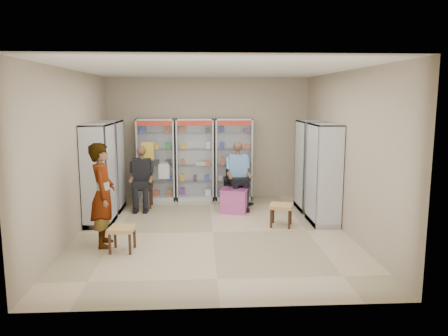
{
  "coord_description": "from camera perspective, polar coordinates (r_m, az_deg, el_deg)",
  "views": [
    {
      "loc": [
        -0.22,
        -7.92,
        2.51
      ],
      "look_at": [
        0.25,
        0.7,
        1.11
      ],
      "focal_mm": 35.0,
      "sensor_mm": 36.0,
      "label": 1
    }
  ],
  "objects": [
    {
      "name": "wooden_chair",
      "position": [
        10.22,
        -10.56,
        -2.47
      ],
      "size": [
        0.42,
        0.42,
        0.94
      ],
      "primitive_type": "cube",
      "color": "black",
      "rests_on": "floor"
    },
    {
      "name": "tea_glass",
      "position": [
        9.66,
        1.71,
        -2.36
      ],
      "size": [
        0.07,
        0.07,
        0.1
      ],
      "primitive_type": "cylinder",
      "color": "#5A2507",
      "rests_on": "pink_trunk"
    },
    {
      "name": "room_shell",
      "position": [
        7.95,
        -1.54,
        5.29
      ],
      "size": [
        5.02,
        6.02,
        3.01
      ],
      "color": "tan",
      "rests_on": "ground"
    },
    {
      "name": "cabinet_back_mid",
      "position": [
        10.76,
        -3.8,
        1.12
      ],
      "size": [
        0.9,
        0.5,
        2.0
      ],
      "primitive_type": "cube",
      "color": "#A7A8AE",
      "rests_on": "floor"
    },
    {
      "name": "seated_shopkeeper",
      "position": [
        10.02,
        1.77,
        -1.14
      ],
      "size": [
        0.54,
        0.7,
        1.43
      ],
      "primitive_type": null,
      "rotation": [
        0.0,
        0.0,
        0.12
      ],
      "color": "#62A1C2",
      "rests_on": "floor"
    },
    {
      "name": "cabinet_back_left",
      "position": [
        10.82,
        -8.84,
        1.07
      ],
      "size": [
        0.9,
        0.5,
        2.0
      ],
      "primitive_type": "cube",
      "color": "#B0B3B7",
      "rests_on": "floor"
    },
    {
      "name": "cabinet_right_far",
      "position": [
        9.95,
        11.16,
        0.3
      ],
      "size": [
        0.9,
        0.5,
        2.0
      ],
      "primitive_type": "cube",
      "rotation": [
        0.0,
        0.0,
        1.57
      ],
      "color": "#B0B2B7",
      "rests_on": "floor"
    },
    {
      "name": "woven_stool_a",
      "position": [
        8.72,
        7.46,
        -6.13
      ],
      "size": [
        0.54,
        0.54,
        0.43
      ],
      "primitive_type": "cube",
      "rotation": [
        0.0,
        0.0,
        -0.28
      ],
      "color": "tan",
      "rests_on": "floor"
    },
    {
      "name": "pink_trunk",
      "position": [
        9.67,
        1.39,
        -4.25
      ],
      "size": [
        0.66,
        0.65,
        0.52
      ],
      "primitive_type": "cube",
      "rotation": [
        0.0,
        0.0,
        -0.26
      ],
      "color": "#C64FA2",
      "rests_on": "floor"
    },
    {
      "name": "cabinet_left_near",
      "position": [
        8.98,
        -16.02,
        -0.84
      ],
      "size": [
        0.9,
        0.5,
        2.0
      ],
      "primitive_type": "cube",
      "rotation": [
        0.0,
        0.0,
        -1.57
      ],
      "color": "#ABADB2",
      "rests_on": "floor"
    },
    {
      "name": "cabinet_back_right",
      "position": [
        10.79,
        1.25,
        1.16
      ],
      "size": [
        0.9,
        0.5,
        2.0
      ],
      "primitive_type": "cube",
      "color": "#9E9FA5",
      "rests_on": "floor"
    },
    {
      "name": "floor",
      "position": [
        8.32,
        -1.48,
        -8.37
      ],
      "size": [
        6.0,
        6.0,
        0.0
      ],
      "primitive_type": "plane",
      "color": "tan",
      "rests_on": "ground"
    },
    {
      "name": "cabinet_right_near",
      "position": [
        8.9,
        12.89,
        -0.8
      ],
      "size": [
        0.9,
        0.5,
        2.0
      ],
      "primitive_type": "cube",
      "rotation": [
        0.0,
        0.0,
        1.57
      ],
      "color": "#9EA1A4",
      "rests_on": "floor"
    },
    {
      "name": "cabinet_left_far",
      "position": [
        10.04,
        -14.64,
        0.26
      ],
      "size": [
        0.9,
        0.5,
        2.0
      ],
      "primitive_type": "cube",
      "rotation": [
        0.0,
        0.0,
        -1.57
      ],
      "color": "#A0A3A7",
      "rests_on": "floor"
    },
    {
      "name": "seated_customer",
      "position": [
        10.13,
        -10.63,
        -1.42
      ],
      "size": [
        0.44,
        0.6,
        1.34
      ],
      "primitive_type": null,
      "color": "black",
      "rests_on": "floor"
    },
    {
      "name": "office_chair",
      "position": [
        10.1,
        1.74,
        -1.94
      ],
      "size": [
        0.68,
        0.68,
        1.12
      ],
      "primitive_type": "cube",
      "rotation": [
        0.0,
        0.0,
        0.12
      ],
      "color": "black",
      "rests_on": "floor"
    },
    {
      "name": "standing_man",
      "position": [
        7.66,
        -15.53,
        -3.4
      ],
      "size": [
        0.5,
        0.69,
        1.77
      ],
      "primitive_type": "imported",
      "rotation": [
        0.0,
        0.0,
        1.69
      ],
      "color": "#969598",
      "rests_on": "floor"
    },
    {
      "name": "woven_stool_b",
      "position": [
        7.47,
        -13.14,
        -9.03
      ],
      "size": [
        0.44,
        0.44,
        0.41
      ],
      "primitive_type": "cube",
      "rotation": [
        0.0,
        0.0,
        -0.08
      ],
      "color": "#A87647",
      "rests_on": "floor"
    }
  ]
}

